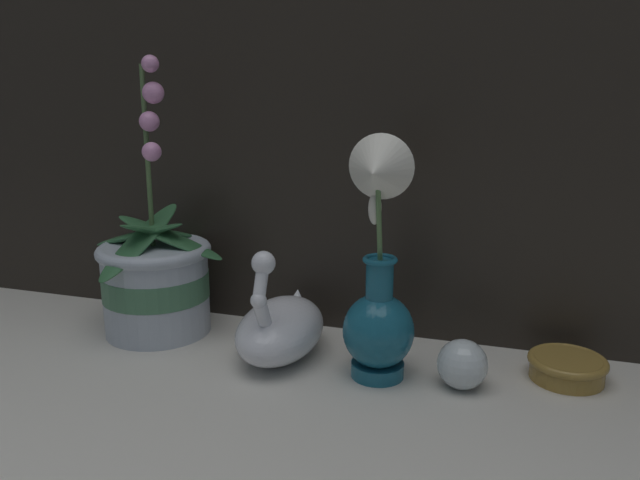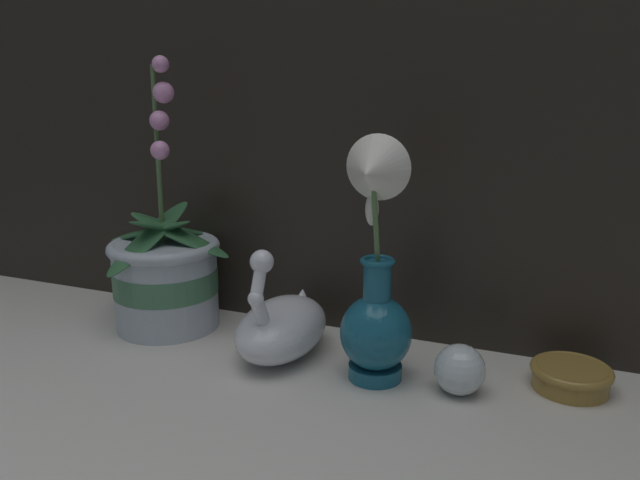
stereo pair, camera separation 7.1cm
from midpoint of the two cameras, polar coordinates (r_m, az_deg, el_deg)
The scene contains 6 objects.
ground_plane at distance 0.84m, azimuth -4.32°, elevation -15.06°, with size 2.80×2.80×0.00m, color beige.
orchid_potted_plant at distance 1.08m, azimuth -16.62°, elevation -3.36°, with size 0.25×0.26×0.45m.
swan_figurine at distance 0.96m, azimuth -5.70°, elevation -7.86°, with size 0.12×0.21×0.18m.
blue_vase at distance 0.86m, azimuth 2.97°, elevation -5.01°, with size 0.10×0.11×0.35m.
glass_sphere at distance 0.88m, azimuth 10.62°, elevation -11.15°, with size 0.07×0.07×0.07m.
amber_dish at distance 0.95m, azimuth 19.67°, elevation -10.85°, with size 0.11×0.11×0.03m.
Camera 1 is at (0.24, -0.69, 0.41)m, focal length 35.00 mm.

